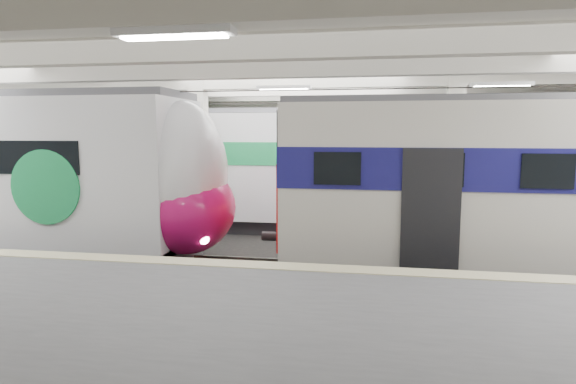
# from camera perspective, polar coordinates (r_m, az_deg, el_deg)

# --- Properties ---
(station_hall) EXTENTS (36.00, 24.00, 5.75)m
(station_hall) POSITION_cam_1_polar(r_m,az_deg,el_deg) (10.65, -4.04, 4.86)
(station_hall) COLOR black
(station_hall) RESTS_ON ground
(modern_emu) EXTENTS (14.81, 3.06, 4.73)m
(modern_emu) POSITION_cam_1_polar(r_m,az_deg,el_deg) (15.93, -30.64, 1.32)
(modern_emu) COLOR silver
(modern_emu) RESTS_ON ground
(older_rer) EXTENTS (13.60, 3.00, 4.48)m
(older_rer) POSITION_cam_1_polar(r_m,az_deg,el_deg) (13.00, 30.54, 0.34)
(older_rer) COLOR beige
(older_rer) RESTS_ON ground
(far_train) EXTENTS (14.11, 3.02, 4.49)m
(far_train) POSITION_cam_1_polar(r_m,az_deg,el_deg) (18.65, -9.41, 2.94)
(far_train) COLOR silver
(far_train) RESTS_ON ground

